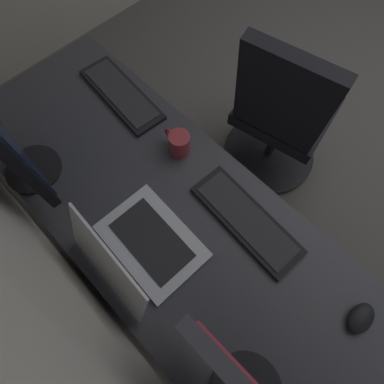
% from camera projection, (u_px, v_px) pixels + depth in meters
% --- Properties ---
extents(desk, '(1.94, 0.66, 0.73)m').
position_uv_depth(desk, '(182.00, 234.00, 1.13)').
color(desk, '#38383D').
rests_on(desk, ground).
extents(drawer_pedestal, '(0.40, 0.51, 0.69)m').
position_uv_depth(drawer_pedestal, '(168.00, 245.00, 1.43)').
color(drawer_pedestal, '#38383D').
rests_on(drawer_pedestal, ground).
extents(laptop_leftmost, '(0.35, 0.31, 0.23)m').
position_uv_depth(laptop_leftmost, '(135.00, 250.00, 0.98)').
color(laptop_leftmost, silver).
rests_on(laptop_leftmost, desk).
extents(keyboard_main, '(0.43, 0.16, 0.02)m').
position_uv_depth(keyboard_main, '(247.00, 220.00, 1.07)').
color(keyboard_main, black).
rests_on(keyboard_main, desk).
extents(keyboard_spare, '(0.43, 0.17, 0.02)m').
position_uv_depth(keyboard_spare, '(122.00, 94.00, 1.28)').
color(keyboard_spare, black).
rests_on(keyboard_spare, desk).
extents(mouse_main, '(0.06, 0.10, 0.03)m').
position_uv_depth(mouse_main, '(361.00, 318.00, 0.93)').
color(mouse_main, black).
rests_on(mouse_main, desk).
extents(coffee_mug, '(0.12, 0.08, 0.09)m').
position_uv_depth(coffee_mug, '(179.00, 143.00, 1.15)').
color(coffee_mug, '#A53338').
rests_on(coffee_mug, desk).
extents(office_chair, '(0.56, 0.59, 0.97)m').
position_uv_depth(office_chair, '(279.00, 121.00, 1.58)').
color(office_chair, black).
rests_on(office_chair, ground).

